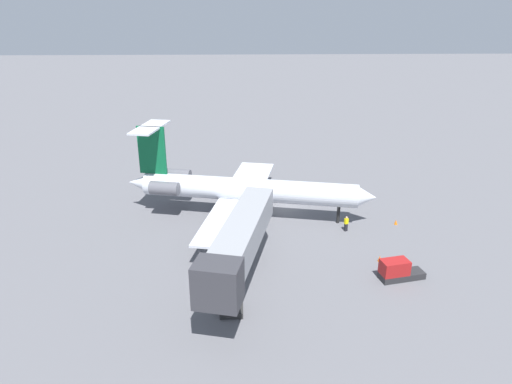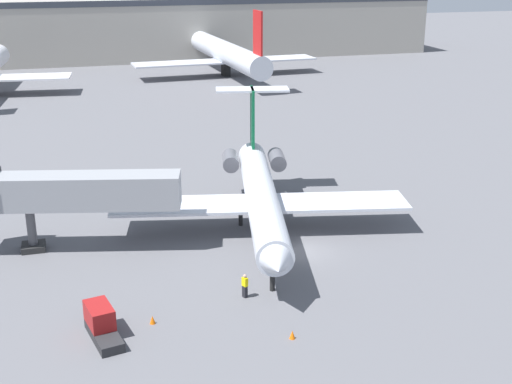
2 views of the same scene
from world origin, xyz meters
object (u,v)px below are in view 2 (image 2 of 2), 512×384
at_px(jet_bridge, 59,192).
at_px(traffic_cone_near, 152,320).
at_px(regional_jet, 260,192).
at_px(ground_crew_marshaller, 245,286).
at_px(baggage_tug_lead, 101,324).
at_px(traffic_cone_mid, 292,335).
at_px(parked_airliner_west_mid, 226,53).

xyz_separation_m(jet_bridge, traffic_cone_near, (5.10, -13.29, -4.46)).
relative_size(regional_jet, traffic_cone_near, 51.15).
distance_m(regional_jet, ground_crew_marshaller, 12.33).
relative_size(jet_bridge, baggage_tug_lead, 3.94).
distance_m(baggage_tug_lead, traffic_cone_mid, 11.56).
xyz_separation_m(jet_bridge, ground_crew_marshaller, (11.58, -11.49, -3.88)).
height_order(regional_jet, baggage_tug_lead, regional_jet).
xyz_separation_m(regional_jet, jet_bridge, (-15.92, 0.23, 1.37)).
bearing_deg(regional_jet, jet_bridge, 179.16).
xyz_separation_m(regional_jet, traffic_cone_mid, (-2.95, -17.14, -3.09)).
bearing_deg(ground_crew_marshaller, traffic_cone_near, -164.52).
bearing_deg(traffic_cone_mid, parked_airliner_west_mid, 78.99).
relative_size(traffic_cone_near, parked_airliner_west_mid, 0.01).
bearing_deg(parked_airliner_west_mid, baggage_tug_lead, -108.08).
distance_m(regional_jet, jet_bridge, 15.98).
relative_size(jet_bridge, traffic_cone_mid, 30.07).
bearing_deg(traffic_cone_mid, regional_jet, 80.25).
height_order(baggage_tug_lead, traffic_cone_near, baggage_tug_lead).
relative_size(ground_crew_marshaller, baggage_tug_lead, 0.40).
relative_size(jet_bridge, traffic_cone_near, 30.07).
relative_size(traffic_cone_near, traffic_cone_mid, 1.00).
bearing_deg(traffic_cone_near, jet_bridge, 110.99).
bearing_deg(parked_airliner_west_mid, traffic_cone_near, -106.34).
xyz_separation_m(jet_bridge, baggage_tug_lead, (1.96, -13.92, -3.90)).
bearing_deg(traffic_cone_near, parked_airliner_west_mid, 73.66).
relative_size(ground_crew_marshaller, traffic_cone_mid, 3.07).
xyz_separation_m(regional_jet, ground_crew_marshaller, (-4.34, -11.26, -2.51)).
distance_m(traffic_cone_near, traffic_cone_mid, 8.87).
bearing_deg(baggage_tug_lead, traffic_cone_near, 11.40).
height_order(traffic_cone_near, traffic_cone_mid, same).
xyz_separation_m(ground_crew_marshaller, baggage_tug_lead, (-9.62, -2.43, -0.02)).
bearing_deg(ground_crew_marshaller, parked_airliner_west_mid, 77.37).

